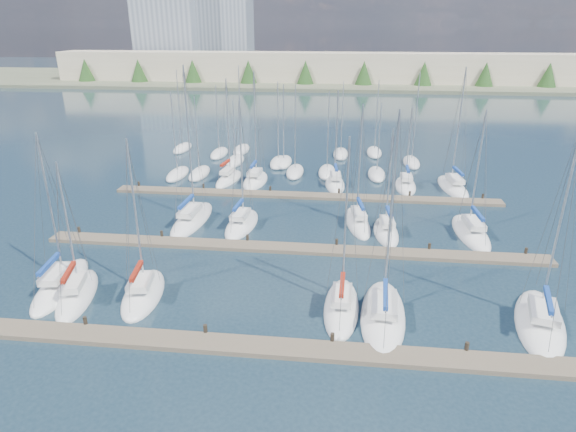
# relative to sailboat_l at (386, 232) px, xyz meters

# --- Properties ---
(ground) EXTENTS (400.00, 400.00, 0.00)m
(ground) POSITION_rel_sailboat_l_xyz_m (-8.59, 39.44, -0.18)
(ground) COLOR #213542
(ground) RESTS_ON ground
(dock_near) EXTENTS (44.00, 1.93, 1.10)m
(dock_near) POSITION_rel_sailboat_l_xyz_m (-8.59, -18.55, -0.03)
(dock_near) COLOR #6B5E4C
(dock_near) RESTS_ON ground
(dock_mid) EXTENTS (44.00, 1.93, 1.10)m
(dock_mid) POSITION_rel_sailboat_l_xyz_m (-8.59, -4.55, -0.03)
(dock_mid) COLOR #6B5E4C
(dock_mid) RESTS_ON ground
(dock_far) EXTENTS (44.00, 1.93, 1.10)m
(dock_far) POSITION_rel_sailboat_l_xyz_m (-8.59, 9.45, -0.03)
(dock_far) COLOR #6B5E4C
(dock_far) RESTS_ON ground
(sailboat_l) EXTENTS (2.56, 6.87, 10.62)m
(sailboat_l) POSITION_rel_sailboat_l_xyz_m (0.00, 0.00, 0.00)
(sailboat_l) COLOR white
(sailboat_l) RESTS_ON ground
(sailboat_k) EXTENTS (3.25, 8.27, 12.39)m
(sailboat_k) POSITION_rel_sailboat_l_xyz_m (-2.62, 2.02, 0.01)
(sailboat_k) COLOR white
(sailboat_k) RESTS_ON ground
(sailboat_j) EXTENTS (3.20, 7.75, 12.86)m
(sailboat_j) POSITION_rel_sailboat_l_xyz_m (-13.94, 0.31, 0.00)
(sailboat_j) COLOR white
(sailboat_j) RESTS_ON ground
(sailboat_e) EXTENTS (3.64, 9.47, 14.57)m
(sailboat_e) POSITION_rel_sailboat_l_xyz_m (-1.27, -14.26, -0.00)
(sailboat_e) COLOR white
(sailboat_e) RESTS_ON ground
(sailboat_g) EXTENTS (5.17, 9.21, 14.45)m
(sailboat_g) POSITION_rel_sailboat_l_xyz_m (8.95, -13.95, -0.00)
(sailboat_g) COLOR white
(sailboat_g) RESTS_ON ground
(sailboat_q) EXTENTS (2.76, 7.06, 10.41)m
(sailboat_q) POSITION_rel_sailboat_l_xyz_m (3.42, 14.45, -0.01)
(sailboat_q) COLOR white
(sailboat_q) RESTS_ON ground
(sailboat_p) EXTENTS (2.86, 7.14, 12.09)m
(sailboat_p) POSITION_rel_sailboat_l_xyz_m (-5.12, 14.13, 0.01)
(sailboat_p) COLOR white
(sailboat_p) RESTS_ON ground
(sailboat_o) EXTENTS (2.94, 7.59, 14.12)m
(sailboat_o) POSITION_rel_sailboat_l_xyz_m (-15.09, 14.49, 0.01)
(sailboat_o) COLOR white
(sailboat_o) RESTS_ON ground
(sailboat_n) EXTENTS (3.13, 7.44, 13.19)m
(sailboat_n) POSITION_rel_sailboat_l_xyz_m (-18.55, 14.64, 0.02)
(sailboat_n) COLOR white
(sailboat_n) RESTS_ON ground
(sailboat_d) EXTENTS (2.65, 7.80, 12.77)m
(sailboat_d) POSITION_rel_sailboat_l_xyz_m (-4.07, -13.58, 0.01)
(sailboat_d) COLOR white
(sailboat_d) RESTS_ON ground
(sailboat_b) EXTENTS (4.19, 7.92, 10.70)m
(sailboat_b) POSITION_rel_sailboat_l_xyz_m (-23.16, -14.05, -0.01)
(sailboat_b) COLOR white
(sailboat_b) RESTS_ON ground
(sailboat_i) EXTENTS (3.19, 9.92, 15.75)m
(sailboat_i) POSITION_rel_sailboat_l_xyz_m (-19.14, 0.92, 0.01)
(sailboat_i) COLOR white
(sailboat_i) RESTS_ON ground
(sailboat_r) EXTENTS (3.50, 9.32, 14.77)m
(sailboat_r) POSITION_rel_sailboat_l_xyz_m (9.01, 14.48, 0.01)
(sailboat_r) COLOR white
(sailboat_r) RESTS_ON ground
(sailboat_c) EXTENTS (3.77, 7.54, 12.23)m
(sailboat_c) POSITION_rel_sailboat_l_xyz_m (-18.45, -13.38, -0.00)
(sailboat_c) COLOR white
(sailboat_c) RESTS_ON ground
(sailboat_m) EXTENTS (3.10, 8.91, 12.25)m
(sailboat_m) POSITION_rel_sailboat_l_xyz_m (7.93, 0.73, -0.01)
(sailboat_m) COLOR white
(sailboat_m) RESTS_ON ground
(sailboat_a) EXTENTS (3.74, 8.89, 12.35)m
(sailboat_a) POSITION_rel_sailboat_l_xyz_m (-25.10, -12.90, -0.00)
(sailboat_a) COLOR white
(sailboat_a) RESTS_ON ground
(distant_boats) EXTENTS (36.93, 20.75, 13.30)m
(distant_boats) POSITION_rel_sailboat_l_xyz_m (-12.93, 23.21, 0.11)
(distant_boats) COLOR #9EA0A5
(distant_boats) RESTS_ON ground
(shoreline) EXTENTS (400.00, 60.00, 38.00)m
(shoreline) POSITION_rel_sailboat_l_xyz_m (-21.88, 129.21, 7.26)
(shoreline) COLOR #666B51
(shoreline) RESTS_ON ground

